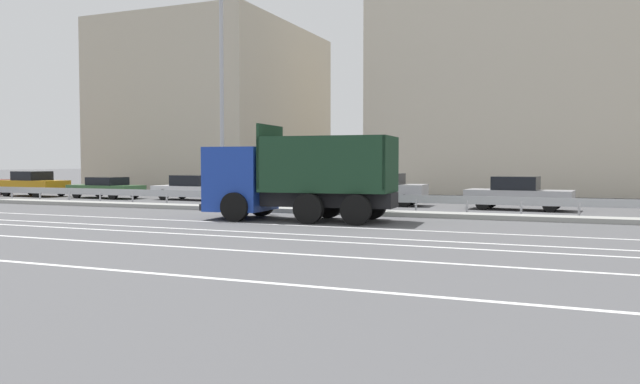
% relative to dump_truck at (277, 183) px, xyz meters
% --- Properties ---
extents(ground_plane, '(320.00, 320.00, 0.00)m').
position_rel_dump_truck_xyz_m(ground_plane, '(1.08, 0.81, -1.34)').
color(ground_plane, '#4C4C4F').
extents(lane_strip_0, '(68.16, 0.16, 0.01)m').
position_rel_dump_truck_xyz_m(lane_strip_0, '(0.97, -1.72, -1.34)').
color(lane_strip_0, silver).
rests_on(lane_strip_0, ground_plane).
extents(lane_strip_1, '(68.16, 0.16, 0.01)m').
position_rel_dump_truck_xyz_m(lane_strip_1, '(0.97, -4.08, -1.34)').
color(lane_strip_1, silver).
rests_on(lane_strip_1, ground_plane).
extents(lane_strip_2, '(68.16, 0.16, 0.01)m').
position_rel_dump_truck_xyz_m(lane_strip_2, '(0.97, -5.29, -1.34)').
color(lane_strip_2, silver).
rests_on(lane_strip_2, ground_plane).
extents(lane_strip_3, '(68.16, 0.16, 0.01)m').
position_rel_dump_truck_xyz_m(lane_strip_3, '(0.97, -7.68, -1.34)').
color(lane_strip_3, silver).
rests_on(lane_strip_3, ground_plane).
extents(lane_strip_4, '(68.16, 0.16, 0.01)m').
position_rel_dump_truck_xyz_m(lane_strip_4, '(0.97, -10.99, -1.34)').
color(lane_strip_4, silver).
rests_on(lane_strip_4, ground_plane).
extents(median_island, '(37.49, 1.10, 0.18)m').
position_rel_dump_truck_xyz_m(median_island, '(1.08, 3.26, -1.25)').
color(median_island, gray).
rests_on(median_island, ground_plane).
extents(median_guardrail, '(68.16, 0.09, 0.78)m').
position_rel_dump_truck_xyz_m(median_guardrail, '(1.08, 4.34, -0.77)').
color(median_guardrail, '#9EA0A5').
rests_on(median_guardrail, ground_plane).
extents(dump_truck, '(7.10, 3.13, 3.48)m').
position_rel_dump_truck_xyz_m(dump_truck, '(0.00, 0.00, 0.00)').
color(dump_truck, '#19389E').
rests_on(dump_truck, ground_plane).
extents(median_road_sign, '(0.67, 0.16, 2.06)m').
position_rel_dump_truck_xyz_m(median_road_sign, '(3.10, 3.26, -0.27)').
color(median_road_sign, white).
rests_on(median_road_sign, ground_plane).
extents(street_lamp_1, '(0.71, 2.71, 9.42)m').
position_rel_dump_truck_xyz_m(street_lamp_1, '(-4.36, 3.10, 3.92)').
color(street_lamp_1, '#ADADB2').
rests_on(street_lamp_1, ground_plane).
extents(parked_car_1, '(4.46, 2.22, 1.57)m').
position_rel_dump_truck_xyz_m(parked_car_1, '(-21.37, 8.57, -0.56)').
color(parked_car_1, '#B27A14').
rests_on(parked_car_1, ground_plane).
extents(parked_car_2, '(4.82, 2.18, 1.25)m').
position_rel_dump_truck_xyz_m(parked_car_2, '(-15.56, 8.53, -0.69)').
color(parked_car_2, '#335B33').
rests_on(parked_car_2, ground_plane).
extents(parked_car_3, '(4.97, 2.07, 1.40)m').
position_rel_dump_truck_xyz_m(parked_car_3, '(-9.74, 8.99, -0.64)').
color(parked_car_3, silver).
rests_on(parked_car_3, ground_plane).
extents(parked_car_4, '(4.43, 1.95, 1.21)m').
position_rel_dump_truck_xyz_m(parked_car_4, '(-3.61, 8.85, -0.70)').
color(parked_car_4, '#A3A3A8').
rests_on(parked_car_4, ground_plane).
extents(parked_car_5, '(4.42, 2.17, 1.58)m').
position_rel_dump_truck_xyz_m(parked_car_5, '(1.30, 8.92, -0.55)').
color(parked_car_5, '#A3A3A8').
rests_on(parked_car_5, ground_plane).
extents(parked_car_6, '(4.65, 2.14, 1.49)m').
position_rel_dump_truck_xyz_m(parked_car_6, '(7.77, 8.35, -0.60)').
color(parked_car_6, '#A3A3A8').
rests_on(parked_car_6, ground_plane).
extents(background_building_0, '(13.08, 15.58, 12.47)m').
position_rel_dump_truck_xyz_m(background_building_0, '(-16.23, 21.87, 4.89)').
color(background_building_0, '#B7AD99').
rests_on(background_building_0, ground_plane).
extents(background_building_1, '(21.36, 11.63, 13.60)m').
position_rel_dump_truck_xyz_m(background_building_1, '(7.18, 25.98, 5.46)').
color(background_building_1, beige).
rests_on(background_building_1, ground_plane).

